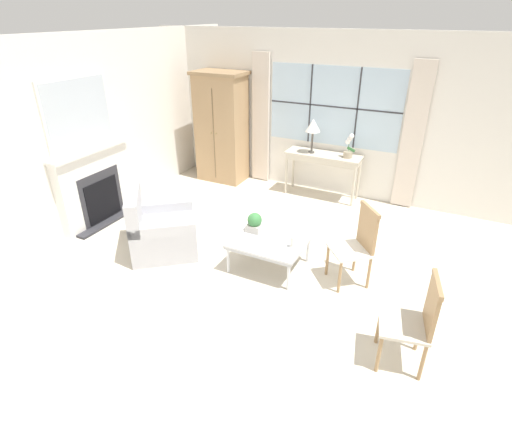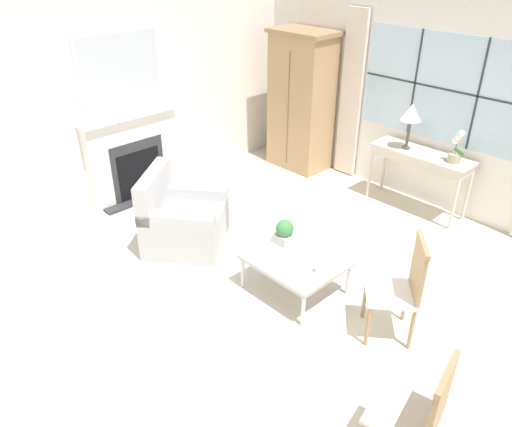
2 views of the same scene
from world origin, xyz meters
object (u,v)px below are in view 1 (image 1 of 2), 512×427
Objects in this scene: pillar_candle at (293,242)px; armoire at (222,128)px; side_chair_wooden at (358,241)px; accent_chair_wooden at (417,318)px; table_lamp at (313,126)px; armchair_upholstered at (161,231)px; potted_orchid at (349,148)px; potted_plant_small at (255,222)px; fireplace at (94,178)px; console_table at (323,159)px; coffee_table at (269,242)px.

armoire is at bearing 135.13° from pillar_candle.
accent_chair_wooden is (0.80, -1.09, -0.02)m from side_chair_wooden.
table_lamp reaches higher than pillar_candle.
armoire is 5.25m from accent_chair_wooden.
potted_orchid is at bearing 56.55° from armchair_upholstered.
accent_chair_wooden is at bearing -53.59° from side_chair_wooden.
side_chair_wooden is 3.83× the size of potted_plant_small.
table_lamp reaches higher than armchair_upholstered.
fireplace is at bearing -108.99° from armoire.
table_lamp is at bearing -171.53° from console_table.
potted_orchid is at bearing 37.25° from fireplace.
armoire reaches higher than potted_orchid.
coffee_table is 0.33m from potted_plant_small.
table_lamp reaches higher than console_table.
armoire is 4.98× the size of potted_orchid.
table_lamp reaches higher than potted_plant_small.
coffee_table is at bearing -97.16° from potted_orchid.
potted_plant_small is at bearing -88.42° from table_lamp.
table_lamp is at bearing 122.04° from side_chair_wooden.
armoire is 3.04m from potted_plant_small.
pillar_candle is (0.46, -2.55, -0.22)m from console_table.
armchair_upholstered is 7.88× the size of pillar_candle.
table_lamp is at bearing -176.88° from potted_orchid.
fireplace is 1.08× the size of armoire.
potted_plant_small is (0.07, -2.36, -0.73)m from table_lamp.
fireplace is 3.73× the size of table_lamp.
potted_orchid is 3.75m from accent_chair_wooden.
accent_chair_wooden is at bearing -39.37° from armoire.
table_lamp is 2.65m from coffee_table.
side_chair_wooden reaches higher than armchair_upholstered.
fireplace is 14.23× the size of pillar_candle.
armoire is 2.13× the size of accent_chair_wooden.
console_table is 1.31× the size of side_chair_wooden.
armchair_upholstered reaches higher than coffee_table.
potted_plant_small is (-0.26, 0.11, 0.17)m from coffee_table.
fireplace reaches higher than armoire.
side_chair_wooden is (1.41, -2.26, -0.71)m from table_lamp.
coffee_table is 0.36m from pillar_candle.
table_lamp reaches higher than side_chair_wooden.
table_lamp reaches higher than potted_orchid.
potted_orchid is (0.64, 0.04, -0.31)m from table_lamp.
table_lamp is 2.72m from pillar_candle.
armoire is 2.05× the size of side_chair_wooden.
armoire is at bearing 129.00° from potted_plant_small.
fireplace is 2.74m from potted_plant_small.
pillar_candle is (0.03, -2.55, -0.48)m from potted_orchid.
side_chair_wooden is at bearing 4.48° from potted_plant_small.
armchair_upholstered is 1.27× the size of accent_chair_wooden.
console_table is 3.17× the size of potted_orchid.
accent_chair_wooden reaches higher than coffee_table.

